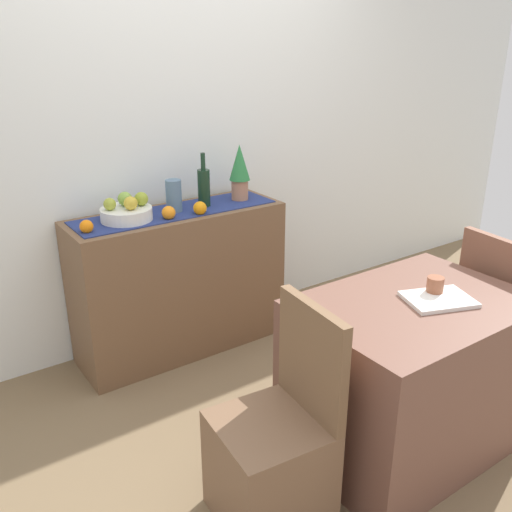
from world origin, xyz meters
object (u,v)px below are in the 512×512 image
sideboard_console (180,282)px  wine_bottle (204,187)px  chair_by_corner (502,345)px  potted_plant (240,170)px  open_book (438,299)px  coffee_cup (435,286)px  chair_near_window (273,461)px  dining_table (408,374)px  fruit_bowl (126,214)px  ceramic_vase (174,196)px

sideboard_console → wine_bottle: wine_bottle is taller
sideboard_console → chair_by_corner: chair_by_corner is taller
potted_plant → open_book: 1.47m
potted_plant → coffee_cup: potted_plant is taller
wine_bottle → coffee_cup: bearing=-75.4°
open_book → chair_by_corner: chair_by_corner is taller
open_book → chair_near_window: 0.97m
wine_bottle → dining_table: 1.54m
potted_plant → open_book: size_ratio=1.22×
sideboard_console → coffee_cup: sideboard_console is taller
fruit_bowl → chair_near_window: bearing=-91.3°
fruit_bowl → chair_near_window: fruit_bowl is taller
ceramic_vase → open_book: bearing=-70.0°
wine_bottle → chair_near_window: (-0.51, -1.38, -0.73)m
open_book → chair_by_corner: size_ratio=0.31×
sideboard_console → chair_near_window: bearing=-103.4°
fruit_bowl → chair_by_corner: (1.50, -1.38, -0.65)m
dining_table → open_book: 0.39m
dining_table → chair_by_corner: 0.77m
ceramic_vase → open_book: (0.52, -1.44, -0.22)m
sideboard_console → dining_table: bearing=-72.5°
sideboard_console → open_book: sideboard_console is taller
fruit_bowl → open_book: 1.66m
sideboard_console → open_book: size_ratio=4.47×
wine_bottle → potted_plant: 0.26m
potted_plant → sideboard_console: bearing=180.0°
open_book → chair_near_window: size_ratio=0.31×
ceramic_vase → dining_table: 1.57m
potted_plant → coffee_cup: bearing=-85.4°
sideboard_console → potted_plant: (0.43, 0.00, 0.62)m
sideboard_console → ceramic_vase: bearing=180.0°
dining_table → chair_by_corner: bearing=0.1°
ceramic_vase → coffee_cup: bearing=-68.1°
dining_table → chair_near_window: size_ratio=1.11×
dining_table → coffee_cup: (0.11, -0.00, 0.41)m
ceramic_vase → wine_bottle: bearing=-0.0°
sideboard_console → dining_table: size_ratio=1.25×
fruit_bowl → open_book: size_ratio=0.99×
dining_table → chair_near_window: chair_near_window is taller
ceramic_vase → chair_near_window: bearing=-103.0°
coffee_cup → ceramic_vase: bearing=111.9°
chair_near_window → potted_plant: bearing=61.1°
coffee_cup → fruit_bowl: bearing=121.3°
chair_near_window → ceramic_vase: bearing=77.0°
coffee_cup → dining_table: bearing=178.0°
wine_bottle → coffee_cup: (0.36, -1.39, -0.21)m
wine_bottle → chair_by_corner: (1.02, -1.38, -0.73)m
chair_near_window → chair_by_corner: (1.53, 0.00, 0.00)m
sideboard_console → chair_by_corner: 1.84m
ceramic_vase → potted_plant: potted_plant is taller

